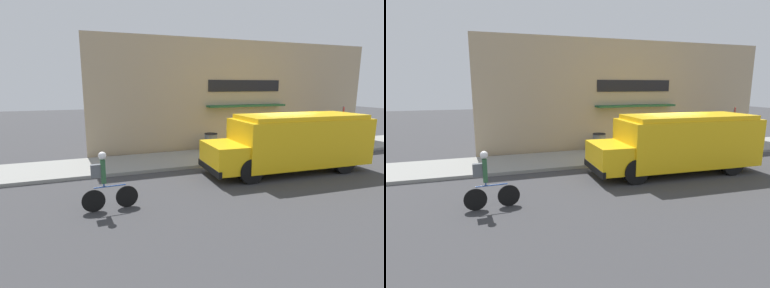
% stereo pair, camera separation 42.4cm
% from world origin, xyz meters
% --- Properties ---
extents(ground_plane, '(70.00, 70.00, 0.00)m').
position_xyz_m(ground_plane, '(0.00, 0.00, 0.00)').
color(ground_plane, '#38383A').
extents(sidewalk, '(28.00, 2.94, 0.13)m').
position_xyz_m(sidewalk, '(0.00, 1.47, 0.07)').
color(sidewalk, gray).
rests_on(sidewalk, ground_plane).
extents(storefront, '(16.42, 0.78, 5.77)m').
position_xyz_m(storefront, '(0.00, 3.29, 2.88)').
color(storefront, tan).
rests_on(storefront, ground_plane).
extents(school_bus, '(6.73, 2.81, 2.29)m').
position_xyz_m(school_bus, '(-0.47, -1.63, 1.22)').
color(school_bus, yellow).
rests_on(school_bus, ground_plane).
extents(cyclist, '(1.54, 0.22, 1.67)m').
position_xyz_m(cyclist, '(-7.82, -3.12, 0.82)').
color(cyclist, black).
rests_on(cyclist, ground_plane).
extents(stop_sign_post, '(0.45, 0.45, 2.23)m').
position_xyz_m(stop_sign_post, '(4.49, 0.67, 1.63)').
color(stop_sign_post, slate).
rests_on(stop_sign_post, sidewalk).
extents(trash_bin, '(0.65, 0.65, 0.92)m').
position_xyz_m(trash_bin, '(-2.30, 2.29, 0.60)').
color(trash_bin, slate).
rests_on(trash_bin, sidewalk).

